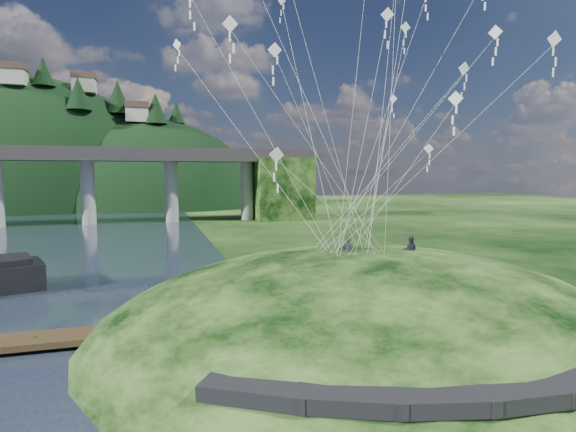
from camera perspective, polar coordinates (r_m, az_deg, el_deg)
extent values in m
plane|color=black|center=(25.90, -4.80, -17.14)|extent=(320.00, 320.00, 0.00)
ellipsoid|color=black|center=(30.73, 9.76, -16.48)|extent=(36.00, 32.00, 13.00)
cube|color=black|center=(17.66, -4.06, -21.23)|extent=(4.32, 3.62, 0.71)
cube|color=black|center=(17.11, 7.92, -21.96)|extent=(4.10, 2.97, 0.61)
cube|color=black|center=(17.72, 18.88, -21.21)|extent=(3.85, 2.37, 0.62)
cube|color=black|center=(19.22, 27.43, -19.49)|extent=(3.62, 1.83, 0.66)
cylinder|color=gray|center=(94.15, -24.05, 2.93)|extent=(2.60, 2.60, 13.00)
cylinder|color=gray|center=(93.53, -14.57, 3.22)|extent=(2.60, 2.60, 13.00)
cylinder|color=gray|center=(95.45, -5.22, 3.41)|extent=(2.60, 2.60, 13.00)
cube|color=black|center=(97.26, -0.89, 3.47)|extent=(12.00, 11.00, 13.00)
ellipsoid|color=black|center=(154.26, -30.03, -1.17)|extent=(96.00, 68.00, 88.00)
ellipsoid|color=black|center=(142.78, -16.86, -2.76)|extent=(76.00, 56.00, 72.00)
cone|color=black|center=(140.53, -28.67, 15.81)|extent=(5.83, 5.83, 7.67)
cone|color=black|center=(133.23, -25.10, 13.91)|extent=(6.47, 6.47, 8.51)
cone|color=black|center=(139.25, -20.83, 13.95)|extent=(7.13, 7.13, 9.38)
cone|color=black|center=(133.63, -16.48, 12.99)|extent=(6.56, 6.56, 8.63)
cone|color=black|center=(139.36, -14.02, 12.66)|extent=(4.88, 4.88, 6.42)
cube|color=beige|center=(139.54, -31.54, 14.75)|extent=(6.00, 5.00, 4.00)
cube|color=brown|center=(140.03, -31.60, 15.84)|extent=(6.40, 5.40, 1.60)
cube|color=beige|center=(142.49, -24.46, 14.82)|extent=(6.00, 5.00, 4.00)
cube|color=brown|center=(142.97, -24.50, 15.88)|extent=(6.40, 5.40, 1.60)
cube|color=beige|center=(134.36, -18.59, 12.04)|extent=(6.00, 5.00, 4.00)
cube|color=brown|center=(134.70, -18.63, 13.18)|extent=(6.40, 5.40, 1.60)
cube|color=#312414|center=(29.51, -23.18, -13.68)|extent=(15.17, 2.61, 0.38)
cylinder|color=#312414|center=(30.18, -29.47, -14.06)|extent=(0.32, 0.32, 1.08)
cylinder|color=#312414|center=(29.60, -23.16, -14.17)|extent=(0.32, 0.32, 1.08)
cylinder|color=#312414|center=(29.37, -16.67, -14.11)|extent=(0.32, 0.32, 1.08)
cylinder|color=#312414|center=(29.49, -10.17, -13.88)|extent=(0.32, 0.32, 1.08)
imported|color=#252931|center=(28.77, 7.60, -2.65)|extent=(0.72, 0.51, 1.84)
imported|color=#252931|center=(30.68, 15.31, -2.47)|extent=(1.14, 1.11, 1.85)
cube|color=silver|center=(34.78, -13.92, 20.38)|extent=(0.55, 0.60, 0.77)
cube|color=silver|center=(34.64, -13.90, 19.51)|extent=(0.09, 0.08, 0.45)
cube|color=silver|center=(34.51, -13.87, 18.62)|extent=(0.09, 0.08, 0.45)
cube|color=silver|center=(34.39, -13.85, 17.74)|extent=(0.09, 0.08, 0.45)
cube|color=silver|center=(20.78, -7.37, 23.03)|extent=(0.64, 0.31, 0.67)
cube|color=silver|center=(20.64, -7.36, 21.74)|extent=(0.09, 0.03, 0.40)
cube|color=silver|center=(20.51, -7.34, 20.44)|extent=(0.09, 0.03, 0.40)
cube|color=silver|center=(20.39, -7.32, 19.11)|extent=(0.09, 0.03, 0.40)
cube|color=silver|center=(37.30, 17.23, 23.99)|extent=(0.11, 0.06, 0.49)
cube|color=silver|center=(37.11, 17.20, 23.11)|extent=(0.11, 0.06, 0.49)
cube|color=silver|center=(36.77, -0.83, 25.74)|extent=(0.68, 0.20, 0.68)
cube|color=silver|center=(36.60, -0.83, 25.02)|extent=(0.09, 0.06, 0.40)
cube|color=silver|center=(36.44, -0.83, 24.30)|extent=(0.09, 0.06, 0.40)
cube|color=silver|center=(36.29, -0.83, 23.57)|extent=(0.09, 0.06, 0.40)
cube|color=silver|center=(26.41, 21.45, 17.03)|extent=(0.67, 0.19, 0.66)
cube|color=silver|center=(26.32, 21.42, 16.03)|extent=(0.09, 0.04, 0.39)
cube|color=silver|center=(26.23, 21.38, 15.01)|extent=(0.09, 0.04, 0.39)
cube|color=silver|center=(26.15, 21.34, 13.99)|extent=(0.09, 0.04, 0.39)
cube|color=silver|center=(29.57, 24.85, 20.42)|extent=(0.48, 0.64, 0.74)
cube|color=silver|center=(29.43, 24.80, 19.41)|extent=(0.09, 0.07, 0.44)
cube|color=silver|center=(29.30, 24.76, 18.38)|extent=(0.09, 0.07, 0.44)
cube|color=silver|center=(29.18, 24.71, 17.35)|extent=(0.09, 0.07, 0.44)
cube|color=silver|center=(27.21, -12.13, 24.82)|extent=(0.10, 0.05, 0.45)
cube|color=silver|center=(27.03, -12.10, 23.72)|extent=(0.10, 0.05, 0.45)
cube|color=silver|center=(26.86, -12.07, 22.61)|extent=(0.10, 0.05, 0.45)
cube|color=silver|center=(22.30, -1.45, 7.78)|extent=(0.78, 0.28, 0.75)
cube|color=silver|center=(22.29, -1.45, 6.36)|extent=(0.10, 0.06, 0.45)
cube|color=silver|center=(22.29, -1.44, 4.95)|extent=(0.10, 0.06, 0.45)
cube|color=silver|center=(22.30, -1.44, 3.53)|extent=(0.10, 0.06, 0.45)
cube|color=silver|center=(23.45, -1.70, 20.33)|extent=(0.69, 0.20, 0.70)
cube|color=silver|center=(23.33, -1.70, 19.15)|extent=(0.09, 0.02, 0.41)
cube|color=silver|center=(23.22, -1.69, 17.95)|extent=(0.09, 0.02, 0.41)
cube|color=silver|center=(23.12, -1.69, 16.75)|extent=(0.09, 0.02, 0.41)
cube|color=silver|center=(25.31, 20.51, 13.79)|extent=(0.53, 0.61, 0.76)
cube|color=silver|center=(25.23, 20.47, 12.57)|extent=(0.09, 0.07, 0.45)
cube|color=silver|center=(25.17, 20.42, 11.34)|extent=(0.09, 0.07, 0.45)
cube|color=silver|center=(25.11, 20.38, 10.10)|extent=(0.09, 0.07, 0.45)
cube|color=silver|center=(40.92, 13.24, 14.30)|extent=(0.51, 0.48, 0.65)
cube|color=silver|center=(40.85, 13.22, 13.64)|extent=(0.08, 0.05, 0.39)
cube|color=silver|center=(40.79, 13.21, 12.98)|extent=(0.08, 0.05, 0.39)
cube|color=silver|center=(40.73, 13.19, 12.32)|extent=(0.08, 0.05, 0.39)
cube|color=silver|center=(40.75, 17.43, 8.17)|extent=(0.71, 0.50, 0.81)
cube|color=silver|center=(40.73, 17.41, 7.34)|extent=(0.11, 0.05, 0.48)
cube|color=silver|center=(40.71, 17.38, 6.51)|extent=(0.11, 0.05, 0.48)
cube|color=silver|center=(40.70, 17.36, 5.68)|extent=(0.11, 0.05, 0.48)
cube|color=silver|center=(26.68, 12.52, 23.70)|extent=(0.68, 0.30, 0.70)
cube|color=silver|center=(26.52, 12.49, 22.67)|extent=(0.09, 0.03, 0.41)
cube|color=silver|center=(26.38, 12.47, 21.62)|extent=(0.09, 0.03, 0.41)
cube|color=silver|center=(26.24, 12.44, 20.56)|extent=(0.09, 0.03, 0.41)
cube|color=silver|center=(40.51, 14.68, 22.17)|extent=(0.86, 0.22, 0.86)
cube|color=silver|center=(40.34, 14.65, 21.34)|extent=(0.11, 0.03, 0.50)
cube|color=silver|center=(40.17, 14.63, 20.50)|extent=(0.11, 0.03, 0.50)
cube|color=silver|center=(40.02, 14.61, 19.65)|extent=(0.11, 0.03, 0.50)
cube|color=silver|center=(28.89, 30.74, 18.75)|extent=(0.82, 0.17, 0.82)
cube|color=silver|center=(28.76, 30.68, 17.63)|extent=(0.11, 0.02, 0.48)
cube|color=silver|center=(28.63, 30.62, 16.49)|extent=(0.11, 0.02, 0.48)
cube|color=silver|center=(28.52, 30.56, 15.35)|extent=(0.11, 0.02, 0.48)
cube|color=silver|center=(29.90, 23.61, 23.30)|extent=(0.09, 0.08, 0.44)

